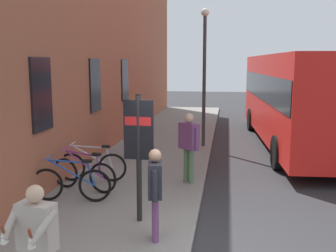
% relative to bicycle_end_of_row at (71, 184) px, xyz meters
% --- Properties ---
extents(ground, '(60.00, 60.00, 0.00)m').
position_rel_bicycle_end_of_row_xyz_m(ground, '(4.29, -3.76, -0.51)').
color(ground, '#2D2D30').
extents(sidewalk_pavement, '(24.00, 3.50, 0.12)m').
position_rel_bicycle_end_of_row_xyz_m(sidewalk_pavement, '(6.29, -1.01, -0.45)').
color(sidewalk_pavement, gray).
rests_on(sidewalk_pavement, ground).
extents(station_facade, '(22.00, 0.65, 8.36)m').
position_rel_bicycle_end_of_row_xyz_m(station_facade, '(7.29, 1.04, 3.67)').
color(station_facade, '#9E563D').
rests_on(station_facade, ground).
extents(bicycle_end_of_row, '(0.48, 1.77, 0.97)m').
position_rel_bicycle_end_of_row_xyz_m(bicycle_end_of_row, '(0.00, 0.00, 0.00)').
color(bicycle_end_of_row, black).
rests_on(bicycle_end_of_row, sidewalk_pavement).
extents(bicycle_mid_rack, '(0.61, 1.73, 0.97)m').
position_rel_bicycle_end_of_row_xyz_m(bicycle_mid_rack, '(0.74, -0.01, 0.00)').
color(bicycle_mid_rack, black).
rests_on(bicycle_mid_rack, sidewalk_pavement).
extents(bicycle_beside_lamp, '(0.48, 1.77, 0.97)m').
position_rel_bicycle_end_of_row_xyz_m(bicycle_beside_lamp, '(1.46, 0.05, 0.00)').
color(bicycle_beside_lamp, black).
rests_on(bicycle_beside_lamp, sidewalk_pavement).
extents(transit_info_sign, '(0.13, 0.55, 2.40)m').
position_rel_bicycle_end_of_row_xyz_m(transit_info_sign, '(-0.80, -1.68, 1.21)').
color(transit_info_sign, black).
rests_on(transit_info_sign, sidewalk_pavement).
extents(city_bus, '(10.62, 3.12, 3.35)m').
position_rel_bicycle_end_of_row_xyz_m(city_bus, '(7.17, -5.76, 1.41)').
color(city_bus, red).
rests_on(city_bus, ground).
extents(pedestrian_crossing_street, '(0.65, 0.34, 1.75)m').
position_rel_bicycle_end_of_row_xyz_m(pedestrian_crossing_street, '(3.99, -0.29, 0.68)').
color(pedestrian_crossing_street, '#723F72').
rests_on(pedestrian_crossing_street, sidewalk_pavement).
extents(pedestrian_by_facade, '(0.59, 0.30, 1.57)m').
position_rel_bicycle_end_of_row_xyz_m(pedestrian_by_facade, '(-1.56, -2.13, 0.57)').
color(pedestrian_by_facade, '#723F72').
rests_on(pedestrian_by_facade, sidewalk_pavement).
extents(pedestrian_near_bus, '(0.51, 0.54, 1.74)m').
position_rel_bicycle_end_of_row_xyz_m(pedestrian_near_bus, '(1.73, -2.36, 0.68)').
color(pedestrian_near_bus, '#4C724C').
rests_on(pedestrian_near_bus, sidewalk_pavement).
extents(tourist_with_hotdogs, '(0.59, 0.60, 1.57)m').
position_rel_bicycle_end_of_row_xyz_m(tourist_with_hotdogs, '(-3.65, -1.10, 0.58)').
color(tourist_with_hotdogs, '#26262D').
rests_on(tourist_with_hotdogs, sidewalk_pavement).
extents(street_lamp, '(0.28, 0.28, 4.80)m').
position_rel_bicycle_end_of_row_xyz_m(street_lamp, '(6.14, -2.46, 2.48)').
color(street_lamp, '#333338').
rests_on(street_lamp, sidewalk_pavement).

